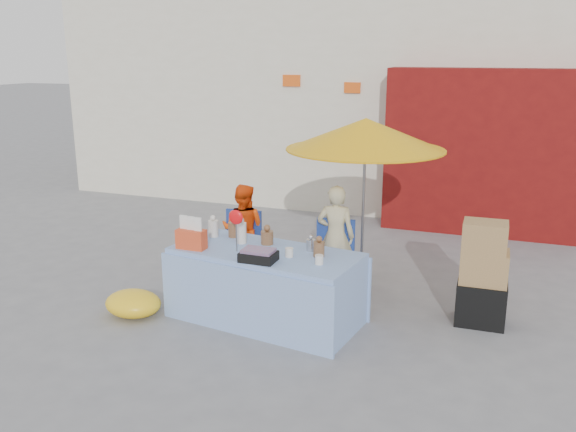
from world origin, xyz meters
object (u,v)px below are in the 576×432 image
at_px(market_table, 265,284).
at_px(chair_right, 332,269).
at_px(vendor_beige, 336,236).
at_px(vendor_orange, 243,230).
at_px(chair_left, 239,258).
at_px(box_stack, 483,277).
at_px(umbrella, 366,135).

xyz_separation_m(market_table, chair_right, (0.44, 1.10, -0.15)).
bearing_deg(vendor_beige, vendor_orange, -4.74).
distance_m(chair_left, box_stack, 3.06).
bearing_deg(umbrella, vendor_beige, -153.43).
relative_size(vendor_beige, umbrella, 0.62).
bearing_deg(chair_right, market_table, -116.47).
relative_size(vendor_orange, box_stack, 1.06).
relative_size(chair_left, chair_right, 1.00).
relative_size(umbrella, box_stack, 1.83).
bearing_deg(chair_right, box_stack, -16.94).
height_order(market_table, umbrella, umbrella).
xyz_separation_m(vendor_orange, vendor_beige, (1.25, 0.00, 0.04)).
distance_m(chair_left, chair_right, 1.25).
distance_m(vendor_beige, box_stack, 1.85).
bearing_deg(box_stack, umbrella, 155.62).
xyz_separation_m(market_table, umbrella, (0.74, 1.38, 1.49)).
bearing_deg(umbrella, vendor_orange, -174.47).
bearing_deg(market_table, umbrella, 70.48).
relative_size(market_table, umbrella, 1.04).
height_order(vendor_orange, umbrella, umbrella).
bearing_deg(market_table, box_stack, 26.45).
xyz_separation_m(chair_left, umbrella, (1.55, 0.28, 1.64)).
relative_size(vendor_beige, box_stack, 1.13).
height_order(market_table, chair_right, market_table).
relative_size(market_table, vendor_beige, 1.69).
xyz_separation_m(vendor_orange, box_stack, (3.02, -0.52, -0.08)).
distance_m(market_table, chair_left, 1.37).
height_order(vendor_beige, box_stack, vendor_beige).
bearing_deg(market_table, chair_right, 76.88).
height_order(chair_right, vendor_orange, vendor_orange).
height_order(chair_right, umbrella, umbrella).
bearing_deg(chair_left, box_stack, -11.97).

